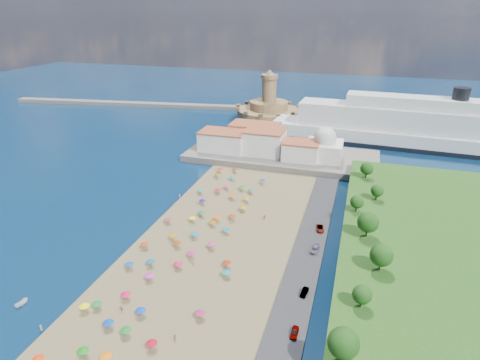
% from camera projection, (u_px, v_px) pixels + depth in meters
% --- Properties ---
extents(ground, '(700.00, 700.00, 0.00)m').
position_uv_depth(ground, '(206.00, 230.00, 131.75)').
color(ground, '#071938').
rests_on(ground, ground).
extents(terrace, '(90.00, 36.00, 3.00)m').
position_uv_depth(terrace, '(281.00, 156.00, 192.44)').
color(terrace, '#59544C').
rests_on(terrace, ground).
extents(jetty, '(18.00, 70.00, 2.40)m').
position_uv_depth(jetty, '(256.00, 133.00, 229.21)').
color(jetty, '#59544C').
rests_on(jetty, ground).
extents(breakwater, '(199.03, 34.77, 2.60)m').
position_uv_depth(breakwater, '(144.00, 104.00, 295.20)').
color(breakwater, '#59544C').
rests_on(breakwater, ground).
extents(waterfront_buildings, '(57.00, 29.00, 11.00)m').
position_uv_depth(waterfront_buildings, '(256.00, 140.00, 194.01)').
color(waterfront_buildings, silver).
rests_on(waterfront_buildings, terrace).
extents(domed_building, '(16.00, 16.00, 15.00)m').
position_uv_depth(domed_building, '(324.00, 146.00, 182.29)').
color(domed_building, silver).
rests_on(domed_building, terrace).
extents(fortress, '(40.00, 40.00, 32.40)m').
position_uv_depth(fortress, '(269.00, 111.00, 253.33)').
color(fortress, '#A78353').
rests_on(fortress, ground).
extents(cruise_ship, '(146.66, 28.90, 31.85)m').
position_uv_depth(cruise_ship, '(412.00, 129.00, 206.51)').
color(cruise_ship, black).
rests_on(cruise_ship, ground).
extents(beach_parasols, '(30.71, 118.27, 2.20)m').
position_uv_depth(beach_parasols, '(189.00, 240.00, 121.82)').
color(beach_parasols, gray).
rests_on(beach_parasols, beach).
extents(beachgoers, '(36.85, 92.26, 1.90)m').
position_uv_depth(beachgoers, '(200.00, 241.00, 123.17)').
color(beachgoers, tan).
rests_on(beachgoers, beach).
extents(parked_cars, '(2.92, 51.90, 1.45)m').
position_uv_depth(parked_cars, '(313.00, 259.00, 113.97)').
color(parked_cars, gray).
rests_on(parked_cars, promenade).
extents(hillside_trees, '(12.96, 110.03, 7.86)m').
position_uv_depth(hillside_trees, '(364.00, 246.00, 104.37)').
color(hillside_trees, '#382314').
rests_on(hillside_trees, hillside).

